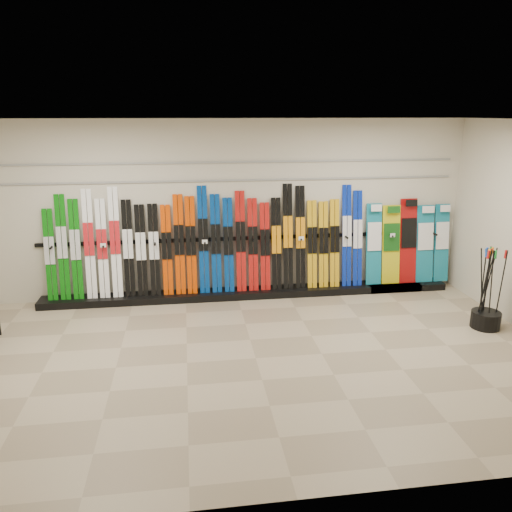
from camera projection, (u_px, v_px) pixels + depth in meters
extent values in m
plane|color=gray|center=(256.00, 358.00, 6.51)|extent=(8.00, 8.00, 0.00)
plane|color=beige|center=(235.00, 210.00, 8.47)|extent=(8.00, 0.00, 8.00)
plane|color=silver|center=(256.00, 121.00, 5.68)|extent=(8.00, 8.00, 0.00)
cube|color=black|center=(250.00, 293.00, 8.69)|extent=(8.00, 0.40, 0.12)
cube|color=#0C690C|center=(50.00, 255.00, 8.09)|extent=(0.17, 0.24, 1.49)
cube|color=#0C690C|center=(63.00, 248.00, 8.10)|extent=(0.17, 0.27, 1.71)
cube|color=#0C690C|center=(76.00, 250.00, 8.13)|extent=(0.17, 0.26, 1.63)
cube|color=white|center=(89.00, 244.00, 8.15)|extent=(0.17, 0.28, 1.79)
cube|color=white|center=(102.00, 249.00, 8.19)|extent=(0.17, 0.26, 1.63)
cube|color=white|center=(115.00, 243.00, 8.21)|extent=(0.17, 0.29, 1.81)
cube|color=black|center=(128.00, 249.00, 8.25)|extent=(0.17, 0.26, 1.60)
cube|color=black|center=(141.00, 251.00, 8.28)|extent=(0.17, 0.24, 1.52)
cube|color=black|center=(154.00, 250.00, 8.31)|extent=(0.17, 0.24, 1.53)
cube|color=#D13B01|center=(167.00, 250.00, 8.34)|extent=(0.17, 0.24, 1.50)
cube|color=#D13B01|center=(179.00, 245.00, 8.36)|extent=(0.17, 0.26, 1.67)
cube|color=#D13B01|center=(191.00, 245.00, 8.38)|extent=(0.17, 0.26, 1.63)
cube|color=navy|center=(203.00, 240.00, 8.40)|extent=(0.17, 0.28, 1.80)
cube|color=navy|center=(216.00, 244.00, 8.44)|extent=(0.17, 0.26, 1.66)
cube|color=navy|center=(228.00, 245.00, 8.47)|extent=(0.17, 0.25, 1.60)
cube|color=#B11410|center=(241.00, 242.00, 8.49)|extent=(0.17, 0.27, 1.71)
cube|color=#B11410|center=(253.00, 245.00, 8.53)|extent=(0.17, 0.25, 1.58)
cube|color=#B11410|center=(265.00, 247.00, 8.56)|extent=(0.17, 0.24, 1.50)
cube|color=black|center=(276.00, 244.00, 8.58)|extent=(0.17, 0.25, 1.58)
cube|color=black|center=(288.00, 237.00, 8.60)|extent=(0.17, 0.29, 1.81)
cube|color=black|center=(300.00, 238.00, 8.63)|extent=(0.17, 0.28, 1.77)
cube|color=gold|center=(312.00, 244.00, 8.67)|extent=(0.17, 0.24, 1.52)
cube|color=gold|center=(323.00, 245.00, 8.70)|extent=(0.17, 0.24, 1.49)
cube|color=gold|center=(335.00, 243.00, 8.73)|extent=(0.17, 0.24, 1.53)
cube|color=#0A249A|center=(347.00, 236.00, 8.74)|extent=(0.17, 0.28, 1.77)
cube|color=#0A249A|center=(357.00, 239.00, 8.77)|extent=(0.17, 0.26, 1.67)
cube|color=#14728C|center=(374.00, 244.00, 8.84)|extent=(0.28, 0.22, 1.44)
cube|color=gold|center=(391.00, 245.00, 8.89)|extent=(0.33, 0.22, 1.40)
cube|color=#990C0C|center=(408.00, 241.00, 8.92)|extent=(0.31, 0.23, 1.51)
cube|color=#14728C|center=(425.00, 244.00, 8.98)|extent=(0.32, 0.22, 1.38)
cube|color=#14728C|center=(441.00, 243.00, 9.02)|extent=(0.27, 0.22, 1.40)
cylinder|color=black|center=(485.00, 320.00, 7.41)|extent=(0.42, 0.42, 0.25)
cylinder|color=black|center=(486.00, 287.00, 7.34)|extent=(0.05, 0.09, 1.18)
cylinder|color=black|center=(487.00, 286.00, 7.42)|extent=(0.13, 0.07, 1.18)
cylinder|color=black|center=(482.00, 286.00, 7.41)|extent=(0.11, 0.13, 1.17)
cylinder|color=black|center=(491.00, 290.00, 7.25)|extent=(0.07, 0.04, 1.18)
cylinder|color=black|center=(500.00, 289.00, 7.27)|extent=(0.04, 0.05, 1.18)
cylinder|color=black|center=(484.00, 288.00, 7.32)|extent=(0.03, 0.13, 1.18)
cylinder|color=black|center=(482.00, 287.00, 7.34)|extent=(0.10, 0.16, 1.17)
cylinder|color=black|center=(486.00, 286.00, 7.42)|extent=(0.10, 0.14, 1.17)
cylinder|color=black|center=(484.00, 290.00, 7.25)|extent=(0.06, 0.10, 1.18)
cylinder|color=black|center=(484.00, 289.00, 7.28)|extent=(0.13, 0.10, 1.17)
cube|color=gray|center=(235.00, 180.00, 8.31)|extent=(7.60, 0.02, 0.03)
cube|color=gray|center=(235.00, 162.00, 8.23)|extent=(7.60, 0.02, 0.03)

